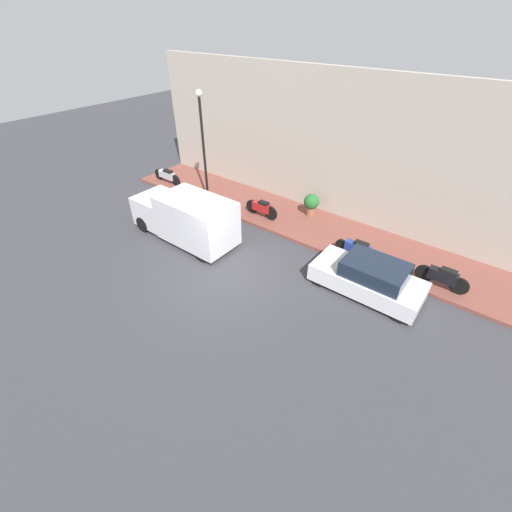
% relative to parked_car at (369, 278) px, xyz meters
% --- Properties ---
extents(ground_plane, '(60.00, 60.00, 0.00)m').
position_rel_parked_car_xyz_m(ground_plane, '(-2.68, 4.67, -0.63)').
color(ground_plane, '#38383D').
extents(sidewalk, '(3.12, 19.47, 0.15)m').
position_rel_parked_car_xyz_m(sidewalk, '(2.68, 4.67, -0.55)').
color(sidewalk, brown).
rests_on(sidewalk, ground_plane).
extents(building_facade, '(0.30, 19.47, 6.42)m').
position_rel_parked_car_xyz_m(building_facade, '(4.39, 4.67, 2.59)').
color(building_facade, '#B2A899').
rests_on(building_facade, ground_plane).
extents(parked_car, '(1.67, 3.80, 1.32)m').
position_rel_parked_car_xyz_m(parked_car, '(0.00, 0.00, 0.00)').
color(parked_car, silver).
rests_on(parked_car, ground_plane).
extents(delivery_van, '(1.87, 4.92, 2.07)m').
position_rel_parked_car_xyz_m(delivery_van, '(-1.45, 7.69, 0.42)').
color(delivery_van, silver).
rests_on(delivery_van, ground_plane).
extents(motorcycle_blue, '(0.30, 1.84, 0.72)m').
position_rel_parked_car_xyz_m(motorcycle_blue, '(1.59, 1.12, -0.09)').
color(motorcycle_blue, navy).
rests_on(motorcycle_blue, sidewalk).
extents(scooter_silver, '(0.30, 2.04, 0.77)m').
position_rel_parked_car_xyz_m(scooter_silver, '(1.77, 12.72, -0.05)').
color(scooter_silver, '#B7B7BF').
rests_on(scooter_silver, sidewalk).
extents(motorcycle_black, '(0.30, 1.80, 0.81)m').
position_rel_parked_car_xyz_m(motorcycle_black, '(1.69, -2.01, -0.04)').
color(motorcycle_black, black).
rests_on(motorcycle_black, sidewalk).
extents(motorcycle_red, '(0.30, 1.77, 0.79)m').
position_rel_parked_car_xyz_m(motorcycle_red, '(1.90, 6.11, -0.04)').
color(motorcycle_red, '#B21E1E').
rests_on(motorcycle_red, sidewalk).
extents(streetlamp, '(0.31, 0.31, 5.29)m').
position_rel_parked_car_xyz_m(streetlamp, '(1.50, 9.26, 2.79)').
color(streetlamp, black).
rests_on(streetlamp, sidewalk).
extents(potted_plant, '(0.72, 0.72, 1.08)m').
position_rel_parked_car_xyz_m(potted_plant, '(3.42, 4.32, 0.16)').
color(potted_plant, brown).
rests_on(potted_plant, sidewalk).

